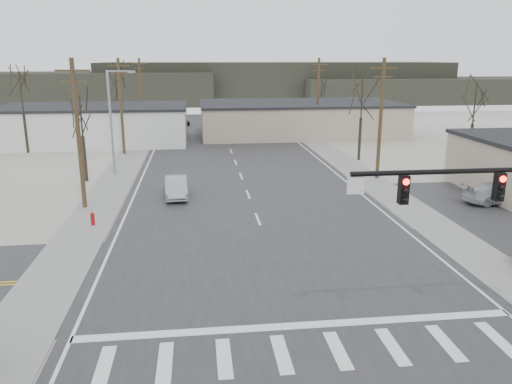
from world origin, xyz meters
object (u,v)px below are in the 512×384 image
Objects in this scene: sedan_crossing at (176,187)px; car_far_a at (281,132)px; car_parked_silver at (497,193)px; car_far_b at (181,121)px; fire_hydrant at (93,219)px.

sedan_crossing is 0.93× the size of car_far_a.
car_far_a is 33.51m from car_parked_silver.
car_far_b is 0.83× the size of car_parked_silver.
car_far_a is 0.99× the size of car_parked_silver.
car_parked_silver is at bearing -85.51° from car_far_b.
car_parked_silver is (22.58, -4.34, -0.05)m from sedan_crossing.
car_far_b is (4.11, 47.15, 0.28)m from fire_hydrant.
fire_hydrant is 47.33m from car_far_b.
sedan_crossing is 1.11× the size of car_far_b.
fire_hydrant is 0.21× the size of car_far_b.
fire_hydrant is at bearing 65.25° from car_far_a.
car_far_b reaches higher than fire_hydrant.
car_far_a is at bearing 62.74° from fire_hydrant.
car_parked_silver is at bearing 110.11° from car_far_a.
fire_hydrant is 0.19× the size of sedan_crossing.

